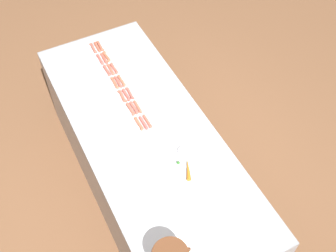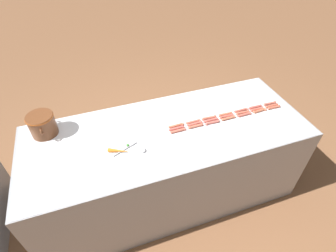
% 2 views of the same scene
% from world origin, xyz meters
% --- Properties ---
extents(ground_plane, '(20.00, 20.00, 0.00)m').
position_xyz_m(ground_plane, '(0.00, 0.00, 0.00)').
color(ground_plane, brown).
extents(griddle_counter, '(0.94, 2.42, 0.88)m').
position_xyz_m(griddle_counter, '(0.00, 0.00, 0.44)').
color(griddle_counter, '#9EA0A5').
rests_on(griddle_counter, ground_plane).
extents(hot_dog_0, '(0.03, 0.14, 0.02)m').
position_xyz_m(hot_dog_0, '(-0.04, -1.03, 0.89)').
color(hot_dog_0, '#CD6248').
rests_on(hot_dog_0, griddle_counter).
extents(hot_dog_1, '(0.03, 0.14, 0.02)m').
position_xyz_m(hot_dog_1, '(-0.04, -0.88, 0.89)').
color(hot_dog_1, '#C96848').
rests_on(hot_dog_1, griddle_counter).
extents(hot_dog_2, '(0.03, 0.14, 0.02)m').
position_xyz_m(hot_dog_2, '(-0.04, -0.71, 0.89)').
color(hot_dog_2, '#C75E4D').
rests_on(hot_dog_2, griddle_counter).
extents(hot_dog_3, '(0.03, 0.14, 0.02)m').
position_xyz_m(hot_dog_3, '(-0.04, -0.55, 0.89)').
color(hot_dog_3, '#C46649').
rests_on(hot_dog_3, griddle_counter).
extents(hot_dog_4, '(0.03, 0.14, 0.02)m').
position_xyz_m(hot_dog_4, '(-0.05, -0.39, 0.89)').
color(hot_dog_4, '#BF5C4F').
rests_on(hot_dog_4, griddle_counter).
extents(hot_dog_5, '(0.02, 0.14, 0.02)m').
position_xyz_m(hot_dog_5, '(-0.04, -0.24, 0.89)').
color(hot_dog_5, '#CD664C').
rests_on(hot_dog_5, griddle_counter).
extents(hot_dog_6, '(0.02, 0.14, 0.02)m').
position_xyz_m(hot_dog_6, '(-0.05, -0.07, 0.89)').
color(hot_dog_6, '#C6604C').
rests_on(hot_dog_6, griddle_counter).
extents(hot_dog_7, '(0.02, 0.14, 0.02)m').
position_xyz_m(hot_dog_7, '(-0.02, -1.03, 0.89)').
color(hot_dog_7, '#C46148').
rests_on(hot_dog_7, griddle_counter).
extents(hot_dog_8, '(0.03, 0.14, 0.02)m').
position_xyz_m(hot_dog_8, '(-0.01, -0.86, 0.89)').
color(hot_dog_8, '#CE5C4A').
rests_on(hot_dog_8, griddle_counter).
extents(hot_dog_9, '(0.03, 0.14, 0.02)m').
position_xyz_m(hot_dog_9, '(-0.01, -0.71, 0.89)').
color(hot_dog_9, '#CC644C').
rests_on(hot_dog_9, griddle_counter).
extents(hot_dog_10, '(0.03, 0.14, 0.02)m').
position_xyz_m(hot_dog_10, '(-0.01, -0.55, 0.89)').
color(hot_dog_10, '#C0594B').
rests_on(hot_dog_10, griddle_counter).
extents(hot_dog_11, '(0.03, 0.14, 0.02)m').
position_xyz_m(hot_dog_11, '(-0.01, -0.39, 0.89)').
color(hot_dog_11, '#CB5A4F').
rests_on(hot_dog_11, griddle_counter).
extents(hot_dog_12, '(0.03, 0.14, 0.02)m').
position_xyz_m(hot_dog_12, '(-0.01, -0.24, 0.89)').
color(hot_dog_12, '#C35D50').
rests_on(hot_dog_12, griddle_counter).
extents(hot_dog_13, '(0.02, 0.14, 0.02)m').
position_xyz_m(hot_dog_13, '(-0.01, -0.07, 0.89)').
color(hot_dog_13, '#C85A50').
rests_on(hot_dog_13, griddle_counter).
extents(hot_dog_14, '(0.03, 0.14, 0.02)m').
position_xyz_m(hot_dog_14, '(0.02, -1.03, 0.89)').
color(hot_dog_14, '#C0604F').
rests_on(hot_dog_14, griddle_counter).
extents(hot_dog_15, '(0.02, 0.14, 0.02)m').
position_xyz_m(hot_dog_15, '(0.02, -0.87, 0.89)').
color(hot_dog_15, '#C95B4F').
rests_on(hot_dog_15, griddle_counter).
extents(hot_dog_16, '(0.03, 0.14, 0.02)m').
position_xyz_m(hot_dog_16, '(0.02, -0.72, 0.89)').
color(hot_dog_16, '#C05A4A').
rests_on(hot_dog_16, griddle_counter).
extents(hot_dog_17, '(0.03, 0.14, 0.02)m').
position_xyz_m(hot_dog_17, '(0.02, -0.56, 0.89)').
color(hot_dog_17, '#C96548').
rests_on(hot_dog_17, griddle_counter).
extents(hot_dog_18, '(0.03, 0.14, 0.02)m').
position_xyz_m(hot_dog_18, '(0.02, -0.39, 0.89)').
color(hot_dog_18, '#C75F49').
rests_on(hot_dog_18, griddle_counter).
extents(hot_dog_19, '(0.03, 0.14, 0.02)m').
position_xyz_m(hot_dog_19, '(0.02, -0.24, 0.89)').
color(hot_dog_19, '#C45F4B').
rests_on(hot_dog_19, griddle_counter).
extents(hot_dog_20, '(0.03, 0.14, 0.02)m').
position_xyz_m(hot_dog_20, '(0.02, -0.08, 0.89)').
color(hot_dog_20, '#C86649').
rests_on(hot_dog_20, griddle_counter).
extents(serving_spoon, '(0.14, 0.26, 0.02)m').
position_xyz_m(serving_spoon, '(-0.14, 0.31, 0.89)').
color(serving_spoon, '#B7B7BC').
rests_on(serving_spoon, griddle_counter).
extents(carrot, '(0.10, 0.17, 0.03)m').
position_xyz_m(carrot, '(-0.11, 0.43, 0.89)').
color(carrot, orange).
rests_on(carrot, griddle_counter).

